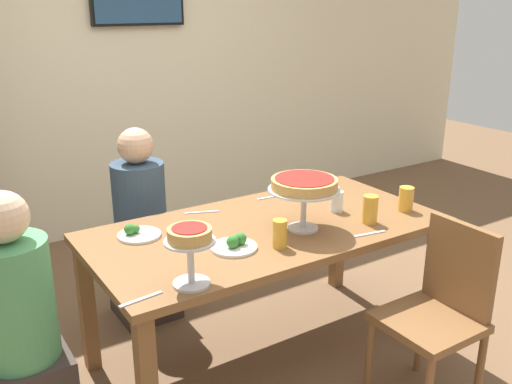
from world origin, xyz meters
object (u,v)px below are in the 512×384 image
(salad_plate_near_diner, at_px, (235,244))
(water_glass_clear_near, at_px, (337,201))
(diner_head_west, at_px, (22,347))
(cutlery_fork_near, at_px, (202,212))
(cutlery_knife_far, at_px, (141,299))
(diner_far_left, at_px, (142,239))
(dining_table, at_px, (267,242))
(chair_near_right, at_px, (440,307))
(cutlery_fork_far, at_px, (369,234))
(cutlery_knife_near, at_px, (321,187))
(cutlery_spare_fork, at_px, (271,197))
(personal_pizza_stand, at_px, (190,243))
(deep_dish_pizza_stand, at_px, (304,187))
(salad_plate_far_diner, at_px, (137,233))
(beer_glass_amber_short, at_px, (280,234))
(beer_glass_amber_tall, at_px, (370,209))
(beer_glass_amber_spare, at_px, (406,199))

(salad_plate_near_diner, distance_m, water_glass_clear_near, 0.72)
(diner_head_west, bearing_deg, salad_plate_near_diner, -7.54)
(cutlery_fork_near, height_order, cutlery_knife_far, same)
(diner_far_left, height_order, cutlery_knife_far, diner_far_left)
(dining_table, relative_size, chair_near_right, 2.03)
(chair_near_right, height_order, cutlery_fork_far, chair_near_right)
(cutlery_knife_near, bearing_deg, water_glass_clear_near, 50.54)
(cutlery_spare_fork, bearing_deg, personal_pizza_stand, 44.22)
(chair_near_right, distance_m, personal_pizza_stand, 1.20)
(deep_dish_pizza_stand, relative_size, salad_plate_far_diner, 1.70)
(dining_table, xyz_separation_m, cutlery_fork_near, (-0.19, 0.34, 0.09))
(diner_head_west, bearing_deg, beer_glass_amber_short, -11.20)
(personal_pizza_stand, height_order, cutlery_knife_far, personal_pizza_stand)
(diner_far_left, xyz_separation_m, beer_glass_amber_tall, (0.84, -0.98, 0.32))
(beer_glass_amber_tall, xyz_separation_m, cutlery_knife_far, (-1.27, -0.11, -0.07))
(cutlery_fork_far, bearing_deg, diner_far_left, 133.00)
(beer_glass_amber_tall, height_order, beer_glass_amber_spare, beer_glass_amber_tall)
(beer_glass_amber_spare, xyz_separation_m, cutlery_fork_near, (-0.93, 0.56, -0.06))
(diner_head_west, bearing_deg, cutlery_fork_near, 20.01)
(deep_dish_pizza_stand, xyz_separation_m, cutlery_fork_far, (0.23, -0.23, -0.22))
(salad_plate_far_diner, height_order, cutlery_knife_near, salad_plate_far_diner)
(chair_near_right, xyz_separation_m, cutlery_fork_far, (-0.11, 0.36, 0.26))
(chair_near_right, distance_m, salad_plate_near_diner, 0.98)
(beer_glass_amber_spare, relative_size, cutlery_fork_near, 0.73)
(water_glass_clear_near, xyz_separation_m, cutlery_knife_far, (-1.24, -0.32, -0.05))
(cutlery_fork_far, distance_m, cutlery_knife_far, 1.16)
(deep_dish_pizza_stand, relative_size, salad_plate_near_diner, 1.64)
(beer_glass_amber_short, bearing_deg, cutlery_knife_far, -171.39)
(diner_far_left, bearing_deg, cutlery_fork_far, 33.98)
(beer_glass_amber_short, xyz_separation_m, cutlery_spare_fork, (0.35, 0.59, -0.06))
(water_glass_clear_near, bearing_deg, personal_pizza_stand, -162.61)
(chair_near_right, distance_m, cutlery_fork_near, 1.27)
(diner_far_left, bearing_deg, salad_plate_near_diner, 6.82)
(diner_head_west, xyz_separation_m, chair_near_right, (1.66, -0.70, -0.01))
(cutlery_fork_near, bearing_deg, deep_dish_pizza_stand, 144.51)
(dining_table, relative_size, beer_glass_amber_tall, 12.22)
(beer_glass_amber_spare, distance_m, cutlery_fork_near, 1.09)
(beer_glass_amber_spare, bearing_deg, beer_glass_amber_short, -178.34)
(diner_far_left, distance_m, chair_near_right, 1.68)
(diner_head_west, xyz_separation_m, salad_plate_near_diner, (0.92, -0.12, 0.27))
(beer_glass_amber_short, bearing_deg, chair_near_right, -40.41)
(beer_glass_amber_short, height_order, beer_glass_amber_spare, beer_glass_amber_short)
(personal_pizza_stand, distance_m, cutlery_knife_far, 0.28)
(diner_far_left, bearing_deg, deep_dish_pizza_stand, 30.27)
(salad_plate_near_diner, height_order, cutlery_knife_far, salad_plate_near_diner)
(dining_table, bearing_deg, diner_far_left, 117.50)
(cutlery_fork_near, height_order, cutlery_spare_fork, same)
(dining_table, distance_m, water_glass_clear_near, 0.45)
(salad_plate_far_diner, height_order, cutlery_fork_near, salad_plate_far_diner)
(dining_table, relative_size, diner_head_west, 1.54)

